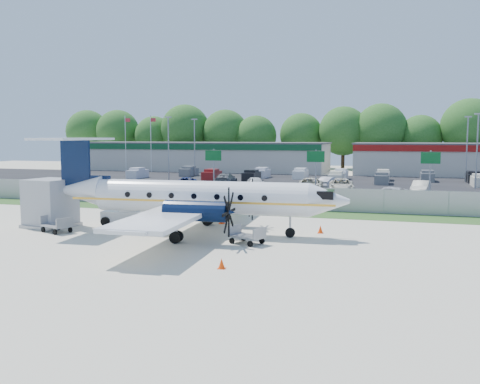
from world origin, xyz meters
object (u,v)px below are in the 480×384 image
(baggage_cart_near, at_px, (57,225))
(service_container, at_px, (51,205))
(aircraft, at_px, (195,197))
(pushback_tug, at_px, (125,215))
(baggage_cart_far, at_px, (247,236))

(baggage_cart_near, height_order, service_container, service_container)
(aircraft, xyz_separation_m, baggage_cart_near, (-8.98, -2.27, -1.92))
(aircraft, relative_size, pushback_tug, 6.63)
(pushback_tug, xyz_separation_m, baggage_cart_near, (-2.83, -4.13, -0.23))
(baggage_cart_near, height_order, baggage_cart_far, baggage_cart_near)
(baggage_cart_far, relative_size, service_container, 0.67)
(baggage_cart_near, relative_size, service_container, 0.68)
(aircraft, bearing_deg, pushback_tug, 163.22)
(pushback_tug, xyz_separation_m, baggage_cart_far, (10.35, -4.20, -0.24))
(service_container, bearing_deg, aircraft, 2.16)
(aircraft, distance_m, baggage_cart_far, 5.18)
(baggage_cart_near, bearing_deg, pushback_tug, 55.61)
(baggage_cart_far, bearing_deg, aircraft, 150.88)
(pushback_tug, distance_m, service_container, 5.20)
(baggage_cart_near, bearing_deg, baggage_cart_far, -0.29)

